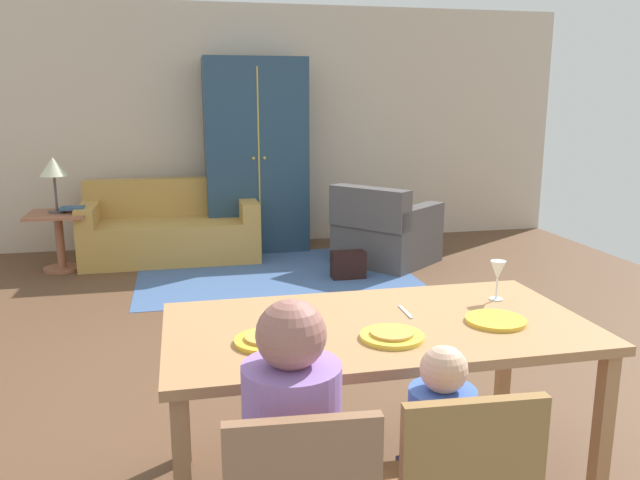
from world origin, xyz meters
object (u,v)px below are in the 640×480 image
Objects in this scene: armoire at (256,156)px; table_lamp at (53,169)px; plate_near_woman at (496,320)px; dining_table at (377,339)px; wine_glass at (498,272)px; person_man at (292,478)px; couch at (171,230)px; plate_near_man at (267,341)px; side_table at (59,233)px; book_lower at (80,210)px; plate_near_child at (392,336)px; book_upper at (72,208)px; armchair at (384,233)px; handbag at (348,265)px.

table_lamp is at bearing -165.83° from armoire.
plate_near_woman is at bearing -59.82° from table_lamp.
dining_table is 9.42× the size of wine_glass.
person_man is (-1.11, -0.82, -0.38)m from wine_glass.
plate_near_woman is 0.14× the size of couch.
plate_near_man is 0.43× the size of side_table.
wine_glass is at bearing -58.88° from book_lower.
book_upper is at bearing 113.13° from plate_near_child.
dining_table is 0.97× the size of couch.
table_lamp is (-3.22, 0.43, 0.69)m from armchair.
armchair is at bearing 68.27° from person_man.
wine_glass reaches higher than dining_table.
book_upper is at bearing -142.56° from book_lower.
plate_near_woman is at bearing 9.42° from plate_near_child.
person_man reaches higher than couch.
handbag is (0.25, 3.32, -0.64)m from plate_near_woman.
side_table reaches higher than handbag.
armoire is 3.62× the size of side_table.
side_table is (-3.22, 0.43, 0.06)m from armchair.
armchair is (2.15, -0.69, 0.02)m from couch.
handbag is (0.74, 3.22, -0.56)m from dining_table.
couch is (-1.38, 4.48, -0.47)m from plate_near_woman.
plate_near_child is at bearing -65.36° from table_lamp.
book_upper reaches higher than handbag.
person_man is 0.53× the size of armoire.
book_lower is at bearing 121.12° from wine_glass.
armchair is (1.73, 3.80, -0.45)m from plate_near_man.
armchair is at bearing -17.89° from couch.
side_table is 0.28m from book_upper.
armoire is at bearing 97.50° from wine_glass.
book_upper is at bearing 122.11° from wine_glass.
armchair is 0.71m from handbag.
table_lamp reaches higher than plate_near_woman.
person_man is at bearing -89.72° from plate_near_man.
couch is 2.25m from armchair.
book_lower is (-2.39, 3.97, -0.30)m from wine_glass.
handbag is at bearing -137.49° from armchair.
armoire reaches higher than wine_glass.
handbag is at bearing -63.90° from armoire.
wine_glass is at bearing -69.94° from couch.
couch is at bearing 94.80° from person_man.
book_upper is 0.69× the size of handbag.
plate_near_man is 0.46× the size of table_lamp.
plate_near_child is 1.34× the size of wine_glass.
plate_near_child is 0.46× the size of table_lamp.
plate_near_child is at bearing -107.85° from armchair.
side_table is at bearing 115.58° from dining_table.
table_lamp reaches higher than plate_near_child.
table_lamp is at bearing 172.31° from armchair.
plate_near_man is 1.00× the size of plate_near_child.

